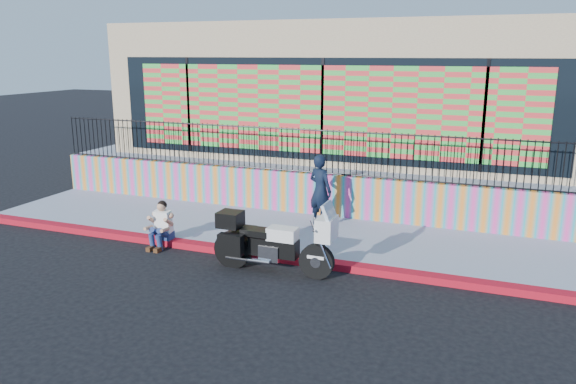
% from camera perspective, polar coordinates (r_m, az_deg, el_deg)
% --- Properties ---
extents(ground, '(90.00, 90.00, 0.00)m').
position_cam_1_polar(ground, '(12.39, -2.54, -6.74)').
color(ground, black).
rests_on(ground, ground).
extents(red_curb, '(16.00, 0.30, 0.15)m').
position_cam_1_polar(red_curb, '(12.37, -2.54, -6.41)').
color(red_curb, '#9F0B18').
rests_on(red_curb, ground).
extents(sidewalk, '(16.00, 3.00, 0.15)m').
position_cam_1_polar(sidewalk, '(13.81, 0.21, -4.19)').
color(sidewalk, gray).
rests_on(sidewalk, ground).
extents(mural_wall, '(16.00, 0.20, 1.10)m').
position_cam_1_polar(mural_wall, '(15.08, 2.39, -0.16)').
color(mural_wall, '#E13B97').
rests_on(mural_wall, sidewalk).
extents(metal_fence, '(15.80, 0.04, 1.20)m').
position_cam_1_polar(metal_fence, '(14.84, 2.43, 4.15)').
color(metal_fence, black).
rests_on(metal_fence, mural_wall).
extents(elevated_platform, '(16.00, 10.00, 1.25)m').
position_cam_1_polar(elevated_platform, '(19.88, 7.14, 2.99)').
color(elevated_platform, gray).
rests_on(elevated_platform, ground).
extents(storefront_building, '(14.00, 8.06, 4.00)m').
position_cam_1_polar(storefront_building, '(19.35, 7.22, 10.52)').
color(storefront_building, tan).
rests_on(storefront_building, elevated_platform).
extents(police_motorcycle, '(2.55, 0.84, 1.59)m').
position_cam_1_polar(police_motorcycle, '(11.43, -1.69, -4.99)').
color(police_motorcycle, black).
rests_on(police_motorcycle, ground).
extents(police_officer, '(0.78, 0.66, 1.81)m').
position_cam_1_polar(police_officer, '(13.96, 3.30, 0.18)').
color(police_officer, black).
rests_on(police_officer, sidewalk).
extents(seated_man, '(0.54, 0.71, 1.06)m').
position_cam_1_polar(seated_man, '(13.23, -12.87, -3.67)').
color(seated_man, navy).
rests_on(seated_man, ground).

